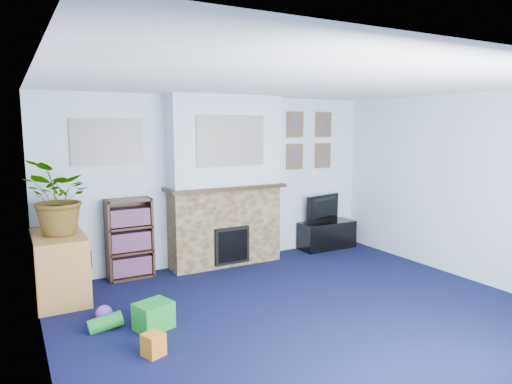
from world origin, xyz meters
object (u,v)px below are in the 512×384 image
tv_stand (327,235)px  television (326,209)px  bookshelf (130,240)px  sideboard (60,269)px

tv_stand → television: television is taller
bookshelf → sideboard: bearing=-158.0°
tv_stand → bookshelf: (-3.16, 0.08, 0.28)m
tv_stand → bookshelf: 3.17m
bookshelf → sideboard: size_ratio=1.07×
bookshelf → sideboard: bookshelf is taller
television → bookshelf: (-3.16, 0.06, -0.15)m
television → bookshelf: bookshelf is taller
tv_stand → sideboard: sideboard is taller
bookshelf → sideboard: 0.97m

